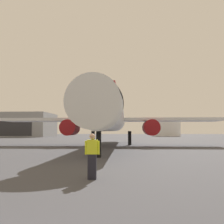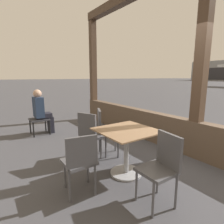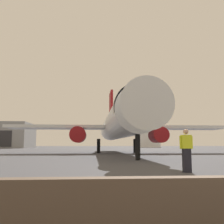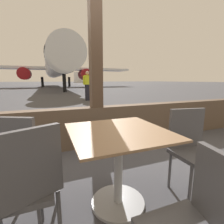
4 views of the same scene
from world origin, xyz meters
The scene contains 5 objects.
ground_plane centered at (0.00, 40.00, 0.00)m, with size 220.00×220.00×0.00m, color #424247.
airplane centered at (0.88, 27.17, 3.52)m, with size 27.28×31.83×10.27m.
ground_crew_worker centered at (1.47, 6.96, 0.90)m, with size 0.57×0.22×1.74m.
distant_hangar centered at (-32.49, 77.46, 3.77)m, with size 22.29×15.54×7.54m.
fuel_storage_tank centered at (17.38, 87.06, 2.69)m, with size 9.15×9.15×5.38m, color white.
Camera 1 is at (2.75, -2.70, 1.84)m, focal length 40.41 mm.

